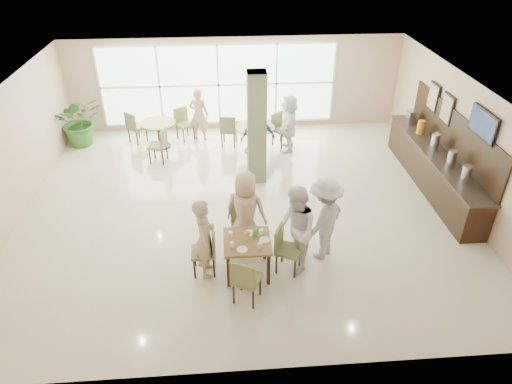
{
  "coord_description": "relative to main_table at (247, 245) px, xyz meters",
  "views": [
    {
      "loc": [
        -0.39,
        -8.9,
        5.92
      ],
      "look_at": [
        0.2,
        -1.2,
        1.1
      ],
      "focal_mm": 32.0,
      "sensor_mm": 36.0,
      "label": 1
    }
  ],
  "objects": [
    {
      "name": "framed_art_b",
      "position": [
        4.99,
        4.1,
        1.2
      ],
      "size": [
        0.05,
        0.55,
        0.7
      ],
      "color": "black",
      "rests_on": "ground"
    },
    {
      "name": "ground",
      "position": [
        0.05,
        2.3,
        -0.65
      ],
      "size": [
        10.0,
        10.0,
        0.0
      ],
      "primitive_type": "plane",
      "color": "beige",
      "rests_on": "ground"
    },
    {
      "name": "chairs_table_left",
      "position": [
        -2.17,
        5.55,
        -0.17
      ],
      "size": [
        2.03,
        1.95,
        0.95
      ],
      "color": "#5B6638",
      "rests_on": "ground"
    },
    {
      "name": "buffet_counter",
      "position": [
        4.75,
        2.81,
        -0.09
      ],
      "size": [
        0.64,
        4.7,
        1.95
      ],
      "color": "black",
      "rests_on": "ground"
    },
    {
      "name": "window_bank",
      "position": [
        -0.45,
        6.76,
        0.75
      ],
      "size": [
        7.0,
        0.04,
        7.0
      ],
      "color": "silver",
      "rests_on": "ground"
    },
    {
      "name": "wall_tv",
      "position": [
        4.98,
        1.7,
        1.5
      ],
      "size": [
        0.06,
        1.0,
        0.58
      ],
      "color": "black",
      "rests_on": "ground"
    },
    {
      "name": "room_shell",
      "position": [
        0.05,
        2.3,
        1.06
      ],
      "size": [
        10.0,
        10.0,
        10.0
      ],
      "color": "white",
      "rests_on": "ground"
    },
    {
      "name": "column",
      "position": [
        0.45,
        3.5,
        0.75
      ],
      "size": [
        0.45,
        0.45,
        2.8
      ],
      "primitive_type": "cube",
      "color": "#5F6B4A",
      "rests_on": "ground"
    },
    {
      "name": "teen_right",
      "position": [
        0.9,
        0.06,
        0.24
      ],
      "size": [
        0.78,
        0.94,
        1.78
      ],
      "primitive_type": "imported",
      "rotation": [
        0.0,
        0.0,
        -1.44
      ],
      "color": "white",
      "rests_on": "ground"
    },
    {
      "name": "framed_art_a",
      "position": [
        4.99,
        3.3,
        1.2
      ],
      "size": [
        0.05,
        0.55,
        0.7
      ],
      "color": "black",
      "rests_on": "ground"
    },
    {
      "name": "chairs_main_table",
      "position": [
        -0.03,
        0.03,
        -0.17
      ],
      "size": [
        2.12,
        1.99,
        0.95
      ],
      "color": "#5B6638",
      "rests_on": "ground"
    },
    {
      "name": "adult_a",
      "position": [
        0.53,
        4.18,
        0.16
      ],
      "size": [
        1.03,
        0.72,
        1.6
      ],
      "primitive_type": "imported",
      "rotation": [
        0.0,
        0.0,
        0.22
      ],
      "color": "#3855A9",
      "rests_on": "ground"
    },
    {
      "name": "tabletop_clutter",
      "position": [
        0.02,
        -0.01,
        0.16
      ],
      "size": [
        0.76,
        0.68,
        0.21
      ],
      "color": "white",
      "rests_on": "main_table"
    },
    {
      "name": "adult_standing",
      "position": [
        -1.05,
        5.98,
        0.15
      ],
      "size": [
        0.66,
        0.52,
        1.58
      ],
      "primitive_type": "imported",
      "rotation": [
        0.0,
        0.0,
        2.87
      ],
      "color": "tan",
      "rests_on": "ground"
    },
    {
      "name": "chairs_table_right",
      "position": [
        0.54,
        5.05,
        -0.17
      ],
      "size": [
        2.1,
        1.85,
        0.95
      ],
      "color": "#5B6638",
      "rests_on": "ground"
    },
    {
      "name": "teen_left",
      "position": [
        -0.77,
        0.05,
        0.17
      ],
      "size": [
        0.42,
        0.61,
        1.63
      ],
      "primitive_type": "imported",
      "rotation": [
        0.0,
        0.0,
        1.62
      ],
      "color": "tan",
      "rests_on": "ground"
    },
    {
      "name": "teen_far",
      "position": [
        0.02,
        0.79,
        0.22
      ],
      "size": [
        0.95,
        0.71,
        1.72
      ],
      "primitive_type": "imported",
      "rotation": [
        0.0,
        0.0,
        2.8
      ],
      "color": "tan",
      "rests_on": "ground"
    },
    {
      "name": "potted_plant",
      "position": [
        -4.47,
        5.94,
        0.08
      ],
      "size": [
        1.7,
        1.7,
        1.44
      ],
      "primitive_type": "imported",
      "rotation": [
        0.0,
        0.0,
        0.4
      ],
      "color": "#326D2B",
      "rests_on": "ground"
    },
    {
      "name": "teen_standing",
      "position": [
        1.51,
        0.4,
        0.23
      ],
      "size": [
        1.25,
        1.26,
        1.75
      ],
      "primitive_type": "imported",
      "rotation": [
        0.0,
        0.0,
        -2.35
      ],
      "color": "#B2B1B4",
      "rests_on": "ground"
    },
    {
      "name": "round_table_right",
      "position": [
        0.52,
        5.09,
        -0.07
      ],
      "size": [
        1.1,
        1.1,
        0.75
      ],
      "color": "brown",
      "rests_on": "ground"
    },
    {
      "name": "main_table",
      "position": [
        0.0,
        0.0,
        0.0
      ],
      "size": [
        0.86,
        0.86,
        0.75
      ],
      "color": "brown",
      "rests_on": "ground"
    },
    {
      "name": "round_table_left",
      "position": [
        -2.21,
        5.6,
        -0.09
      ],
      "size": [
        1.01,
        1.01,
        0.75
      ],
      "color": "brown",
      "rests_on": "ground"
    },
    {
      "name": "adult_b",
      "position": [
        1.47,
        5.13,
        0.17
      ],
      "size": [
        0.88,
        1.59,
        1.63
      ],
      "primitive_type": "imported",
      "rotation": [
        0.0,
        0.0,
        -1.73
      ],
      "color": "white",
      "rests_on": "ground"
    }
  ]
}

